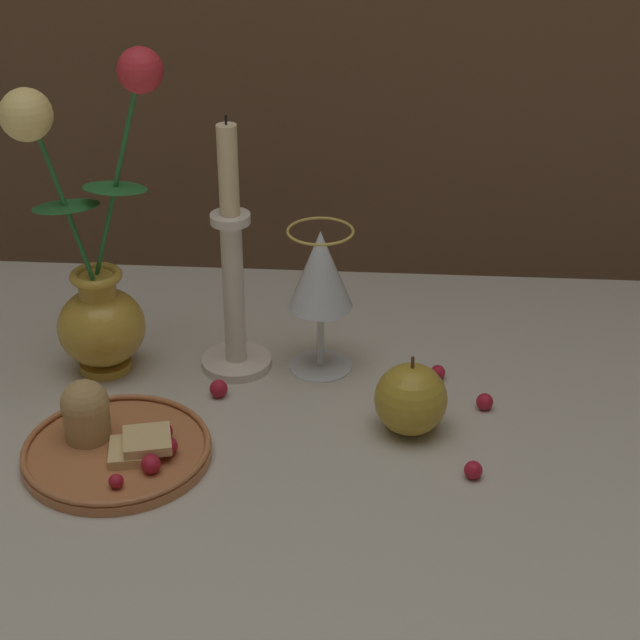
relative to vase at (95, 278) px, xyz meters
The scene contains 11 objects.
ground_plane 0.21m from the vase, 24.32° to the right, with size 2.40×2.40×0.00m, color #B7B2A3.
vase is the anchor object (origin of this frame).
plate_with_pastries 0.19m from the vase, 73.40° to the right, with size 0.19×0.19×0.07m.
wine_glass 0.24m from the vase, ahead, with size 0.07×0.07×0.17m.
candlestick 0.15m from the vase, ahead, with size 0.08×0.08×0.29m.
apple_beside_vase 0.36m from the vase, 15.87° to the right, with size 0.07×0.07×0.09m.
berry_near_plate 0.39m from the vase, ahead, with size 0.02×0.02×0.02m, color #AD192D.
berry_front_center 0.44m from the vase, ahead, with size 0.02×0.02×0.02m, color #AD192D.
berry_by_glass_stem 0.18m from the vase, 19.37° to the right, with size 0.02×0.02×0.02m, color #AD192D.
berry_under_candlestick 0.45m from the vase, 23.35° to the right, with size 0.02×0.02×0.02m, color #AD192D.
berry_far_right 0.36m from the vase, ahead, with size 0.02×0.02×0.02m, color #AD192D.
Camera 1 is at (0.15, -0.93, 0.63)m, focal length 60.00 mm.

